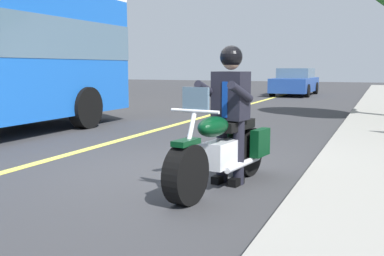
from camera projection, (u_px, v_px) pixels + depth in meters
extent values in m
plane|color=#333335|center=(162.00, 171.00, 6.43)|extent=(80.00, 80.00, 0.00)
cube|color=#E5DB4C|center=(51.00, 159.00, 7.21)|extent=(60.00, 0.16, 0.01)
cylinder|color=black|center=(186.00, 174.00, 4.83)|extent=(0.68, 0.29, 0.66)
cylinder|color=black|center=(247.00, 151.00, 6.14)|extent=(0.68, 0.29, 0.66)
cube|color=silver|center=(221.00, 154.00, 5.49)|extent=(0.59, 0.36, 0.32)
ellipsoid|color=black|center=(213.00, 127.00, 5.27)|extent=(0.59, 0.36, 0.24)
cube|color=black|center=(234.00, 125.00, 5.74)|extent=(0.73, 0.38, 0.12)
cube|color=black|center=(260.00, 143.00, 5.96)|extent=(0.41, 0.18, 0.36)
cube|color=black|center=(231.00, 140.00, 6.19)|extent=(0.41, 0.18, 0.36)
cylinder|color=silver|center=(187.00, 149.00, 4.81)|extent=(0.35, 0.10, 0.76)
cylinder|color=silver|center=(195.00, 111.00, 4.89)|extent=(0.12, 0.60, 0.04)
cube|color=black|center=(186.00, 142.00, 4.78)|extent=(0.38, 0.21, 0.06)
cylinder|color=silver|center=(243.00, 164.00, 5.68)|extent=(0.90, 0.21, 0.08)
cube|color=slate|center=(196.00, 100.00, 4.89)|extent=(0.09, 0.32, 0.28)
cylinder|color=black|center=(239.00, 152.00, 5.64)|extent=(0.14, 0.14, 0.84)
cube|color=black|center=(236.00, 181.00, 5.64)|extent=(0.27, 0.15, 0.10)
cylinder|color=black|center=(222.00, 150.00, 5.77)|extent=(0.14, 0.14, 0.84)
cube|color=black|center=(219.00, 179.00, 5.76)|extent=(0.27, 0.15, 0.10)
cube|color=black|center=(231.00, 96.00, 5.61)|extent=(0.37, 0.44, 0.60)
cube|color=navy|center=(225.00, 100.00, 5.48)|extent=(0.03, 0.07, 0.44)
cylinder|color=black|center=(241.00, 92.00, 5.33)|extent=(0.56, 0.18, 0.28)
cylinder|color=black|center=(208.00, 91.00, 5.56)|extent=(0.56, 0.18, 0.28)
sphere|color=tan|center=(231.00, 61.00, 5.55)|extent=(0.22, 0.22, 0.22)
sphere|color=black|center=(231.00, 57.00, 5.54)|extent=(0.28, 0.28, 0.28)
cube|color=slate|center=(90.00, 48.00, 12.79)|extent=(0.06, 2.40, 1.90)
cylinder|color=black|center=(10.00, 104.00, 11.73)|extent=(1.00, 0.30, 1.00)
cylinder|color=black|center=(86.00, 108.00, 10.80)|extent=(1.00, 0.30, 1.00)
cube|color=navy|center=(295.00, 85.00, 23.37)|extent=(4.60, 1.80, 0.70)
cube|color=slate|center=(296.00, 74.00, 23.48)|extent=(2.40, 1.60, 0.60)
cylinder|color=black|center=(307.00, 91.00, 21.75)|extent=(0.64, 0.22, 0.64)
cylinder|color=black|center=(272.00, 90.00, 22.41)|extent=(0.64, 0.22, 0.64)
cylinder|color=black|center=(316.00, 88.00, 24.39)|extent=(0.64, 0.22, 0.64)
cylinder|color=black|center=(284.00, 88.00, 25.05)|extent=(0.64, 0.22, 0.64)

